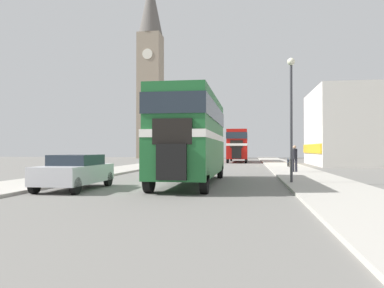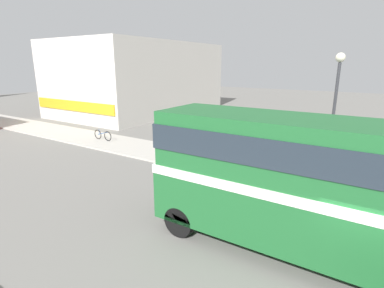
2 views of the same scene
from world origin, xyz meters
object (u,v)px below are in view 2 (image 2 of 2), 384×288
object	(u,v)px
double_decker_bus	(314,180)
bicycle_on_pavement	(103,135)
pedestrian_walking	(180,140)
street_lamp	(334,106)

from	to	relation	value
double_decker_bus	bicycle_on_pavement	distance (m)	16.99
double_decker_bus	pedestrian_walking	bearing A→B (deg)	55.96
pedestrian_walking	bicycle_on_pavement	size ratio (longest dim) A/B	1.03
pedestrian_walking	street_lamp	bearing A→B (deg)	-97.67
double_decker_bus	street_lamp	xyz separation A→B (m)	(4.69, 0.30, 1.49)
pedestrian_walking	bicycle_on_pavement	bearing A→B (deg)	87.55
bicycle_on_pavement	street_lamp	size ratio (longest dim) A/B	0.30
street_lamp	bicycle_on_pavement	bearing A→B (deg)	84.73
bicycle_on_pavement	street_lamp	xyz separation A→B (m)	(-1.42, -15.43, 3.47)
double_decker_bus	pedestrian_walking	xyz separation A→B (m)	(5.81, 8.60, -1.32)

